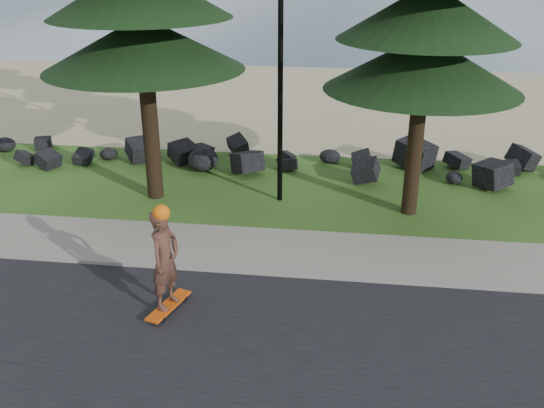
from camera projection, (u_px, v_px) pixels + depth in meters
The scene contains 9 objects.
ground at pixel (264, 254), 13.99m from camera, with size 160.00×160.00×0.00m, color #294A17.
road at pixel (225, 384), 9.91m from camera, with size 160.00×7.00×0.02m, color black.
kerb at pixel (258, 272), 13.16m from camera, with size 160.00×0.20×0.10m, color gray.
sidewalk at pixel (265, 248), 14.16m from camera, with size 160.00×2.00×0.08m, color gray.
beach_sand at pixel (309, 100), 27.15m from camera, with size 160.00×15.00×0.01m, color tan.
ocean at pixel (335, 11), 60.26m from camera, with size 160.00×58.00×0.01m, color #324E61.
seawall_boulders at pixel (289, 170), 19.07m from camera, with size 60.00×2.40×1.10m, color black, non-canonical shape.
lamp_post at pixel (281, 49), 15.23m from camera, with size 0.25×0.14×8.14m.
skateboarder at pixel (165, 260), 11.43m from camera, with size 0.67×1.24×2.25m.
Camera 1 is at (1.77, -12.21, 6.71)m, focal length 40.00 mm.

